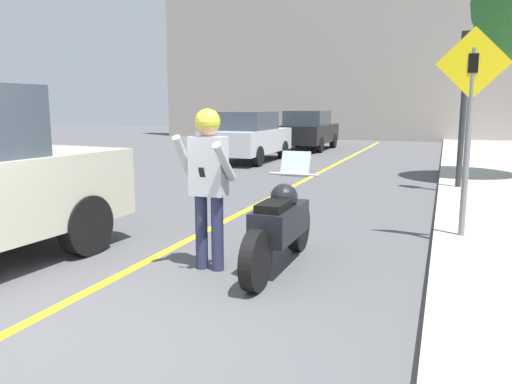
{
  "coord_description": "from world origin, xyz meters",
  "views": [
    {
      "loc": [
        2.67,
        -2.81,
        1.84
      ],
      "look_at": [
        0.6,
        2.66,
        0.84
      ],
      "focal_mm": 35.0,
      "sensor_mm": 36.0,
      "label": 1
    }
  ],
  "objects_px": {
    "parked_car_silver": "(248,136)",
    "traffic_light": "(465,79)",
    "crossing_sign": "(470,113)",
    "parked_car_black": "(308,130)",
    "motorcycle": "(280,225)",
    "person_biker": "(208,171)"
  },
  "relations": [
    {
      "from": "person_biker",
      "to": "parked_car_silver",
      "type": "height_order",
      "value": "person_biker"
    },
    {
      "from": "crossing_sign",
      "to": "motorcycle",
      "type": "bearing_deg",
      "value": -138.45
    },
    {
      "from": "parked_car_silver",
      "to": "traffic_light",
      "type": "bearing_deg",
      "value": -33.25
    },
    {
      "from": "motorcycle",
      "to": "parked_car_silver",
      "type": "height_order",
      "value": "parked_car_silver"
    },
    {
      "from": "crossing_sign",
      "to": "traffic_light",
      "type": "height_order",
      "value": "traffic_light"
    },
    {
      "from": "parked_car_black",
      "to": "parked_car_silver",
      "type": "bearing_deg",
      "value": -97.27
    },
    {
      "from": "motorcycle",
      "to": "crossing_sign",
      "type": "distance_m",
      "value": 2.93
    },
    {
      "from": "person_biker",
      "to": "crossing_sign",
      "type": "bearing_deg",
      "value": 37.67
    },
    {
      "from": "person_biker",
      "to": "parked_car_black",
      "type": "bearing_deg",
      "value": 100.99
    },
    {
      "from": "crossing_sign",
      "to": "traffic_light",
      "type": "bearing_deg",
      "value": 89.47
    },
    {
      "from": "crossing_sign",
      "to": "parked_car_silver",
      "type": "bearing_deg",
      "value": 126.86
    },
    {
      "from": "parked_car_silver",
      "to": "person_biker",
      "type": "bearing_deg",
      "value": -70.52
    },
    {
      "from": "parked_car_black",
      "to": "motorcycle",
      "type": "bearing_deg",
      "value": -76.25
    },
    {
      "from": "parked_car_silver",
      "to": "parked_car_black",
      "type": "distance_m",
      "value": 5.41
    },
    {
      "from": "crossing_sign",
      "to": "parked_car_silver",
      "type": "relative_size",
      "value": 0.64
    },
    {
      "from": "motorcycle",
      "to": "parked_car_silver",
      "type": "xyz_separation_m",
      "value": [
        -4.56,
        10.49,
        0.35
      ]
    },
    {
      "from": "traffic_light",
      "to": "person_biker",
      "type": "bearing_deg",
      "value": -112.95
    },
    {
      "from": "person_biker",
      "to": "crossing_sign",
      "type": "height_order",
      "value": "crossing_sign"
    },
    {
      "from": "parked_car_silver",
      "to": "parked_car_black",
      "type": "relative_size",
      "value": 1.0
    },
    {
      "from": "traffic_light",
      "to": "parked_car_black",
      "type": "bearing_deg",
      "value": 121.35
    },
    {
      "from": "person_biker",
      "to": "traffic_light",
      "type": "distance_m",
      "value": 7.18
    },
    {
      "from": "motorcycle",
      "to": "person_biker",
      "type": "distance_m",
      "value": 1.02
    }
  ]
}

